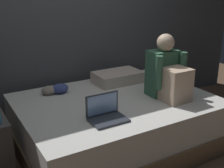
# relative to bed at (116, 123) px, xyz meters

# --- Properties ---
(ground_plane) EXTENTS (8.00, 8.00, 0.00)m
(ground_plane) POSITION_rel_bed_xyz_m (-0.20, -0.30, -0.27)
(ground_plane) COLOR brown
(wall_back) EXTENTS (5.60, 0.10, 2.70)m
(wall_back) POSITION_rel_bed_xyz_m (-0.20, 0.90, 1.08)
(wall_back) COLOR #4C4F54
(wall_back) RESTS_ON ground_plane
(bed) EXTENTS (2.00, 1.50, 0.54)m
(bed) POSITION_rel_bed_xyz_m (0.00, 0.00, 0.00)
(bed) COLOR #7A6047
(bed) RESTS_ON ground_plane
(person_sitting) EXTENTS (0.39, 0.44, 0.66)m
(person_sitting) POSITION_rel_bed_xyz_m (0.49, -0.22, 0.52)
(person_sitting) COLOR #38664C
(person_sitting) RESTS_ON bed
(laptop) EXTENTS (0.32, 0.23, 0.22)m
(laptop) POSITION_rel_bed_xyz_m (-0.32, -0.37, 0.33)
(laptop) COLOR #333842
(laptop) RESTS_ON bed
(pillow) EXTENTS (0.56, 0.36, 0.13)m
(pillow) POSITION_rel_bed_xyz_m (0.30, 0.45, 0.34)
(pillow) COLOR beige
(pillow) RESTS_ON bed
(clothes_pile) EXTENTS (0.29, 0.17, 0.10)m
(clothes_pile) POSITION_rel_bed_xyz_m (-0.48, 0.47, 0.32)
(clothes_pile) COLOR gray
(clothes_pile) RESTS_ON bed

